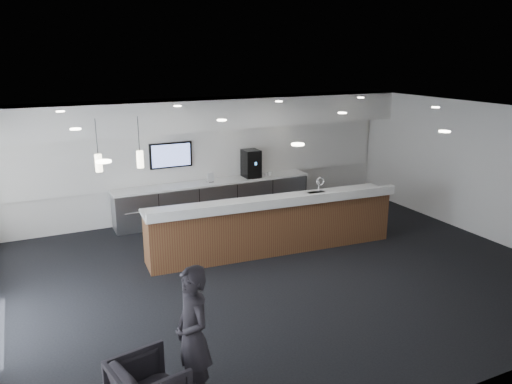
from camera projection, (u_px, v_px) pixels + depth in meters
name	position (u px, v px, depth m)	size (l,w,h in m)	color
ground	(283.00, 272.00, 9.54)	(10.00, 10.00, 0.00)	black
ceiling	(285.00, 115.00, 8.73)	(10.00, 8.00, 0.02)	black
back_wall	(208.00, 157.00, 12.61)	(10.00, 0.02, 3.00)	silver
right_wall	(479.00, 170.00, 11.21)	(0.02, 8.00, 3.00)	silver
soffit_bulkhead	(214.00, 113.00, 11.91)	(10.00, 0.90, 0.70)	silver
alcove_panel	(209.00, 153.00, 12.56)	(9.80, 0.06, 1.40)	silver
back_credenza	(214.00, 199.00, 12.58)	(5.06, 0.66, 0.95)	#94989C
wall_tv	(171.00, 155.00, 12.08)	(1.05, 0.08, 0.62)	black
pendant_left	(141.00, 160.00, 8.63)	(0.12, 0.12, 0.30)	#FFF0C6
pendant_right	(99.00, 164.00, 8.34)	(0.12, 0.12, 0.30)	#FFF0C6
ceiling_can_lights	(285.00, 116.00, 8.74)	(7.00, 5.00, 0.02)	white
service_counter	(273.00, 224.00, 10.44)	(5.40, 1.23, 1.49)	#522C1B
coffee_machine	(251.00, 163.00, 12.80)	(0.40, 0.53, 0.71)	black
info_sign_left	(211.00, 178.00, 12.30)	(0.18, 0.02, 0.24)	silver
info_sign_right	(255.00, 173.00, 12.77)	(0.17, 0.02, 0.22)	silver
lounge_guest	(193.00, 335.00, 5.84)	(0.63, 0.41, 1.71)	black
cup_0	(270.00, 174.00, 13.02)	(0.09, 0.09, 0.08)	white
cup_1	(265.00, 174.00, 12.96)	(0.09, 0.09, 0.08)	white
cup_2	(260.00, 175.00, 12.90)	(0.09, 0.09, 0.08)	white
cup_3	(256.00, 176.00, 12.84)	(0.09, 0.09, 0.08)	white
cup_4	(251.00, 176.00, 12.78)	(0.09, 0.09, 0.08)	white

